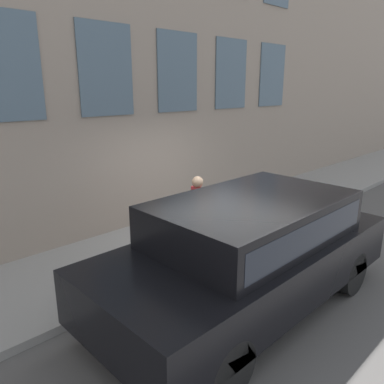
# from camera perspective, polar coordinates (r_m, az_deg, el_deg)

# --- Properties ---
(ground_plane) EXTENTS (80.00, 80.00, 0.00)m
(ground_plane) POSITION_cam_1_polar(r_m,az_deg,el_deg) (7.18, 5.21, -9.79)
(ground_plane) COLOR #514F4C
(sidewalk) EXTENTS (2.34, 60.00, 0.12)m
(sidewalk) POSITION_cam_1_polar(r_m,az_deg,el_deg) (7.90, -1.26, -6.79)
(sidewalk) COLOR gray
(sidewalk) RESTS_ON ground_plane
(fire_hydrant) EXTENTS (0.37, 0.47, 0.88)m
(fire_hydrant) POSITION_cam_1_polar(r_m,az_deg,el_deg) (6.89, -0.88, -5.65)
(fire_hydrant) COLOR red
(fire_hydrant) RESTS_ON sidewalk
(person) EXTENTS (0.33, 0.22, 1.35)m
(person) POSITION_cam_1_polar(r_m,az_deg,el_deg) (7.14, 0.84, -1.80)
(person) COLOR navy
(person) RESTS_ON sidewalk
(parked_truck_black_near) EXTENTS (2.03, 4.69, 1.62)m
(parked_truck_black_near) POSITION_cam_1_polar(r_m,az_deg,el_deg) (5.39, 8.69, -8.06)
(parked_truck_black_near) COLOR black
(parked_truck_black_near) RESTS_ON ground_plane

